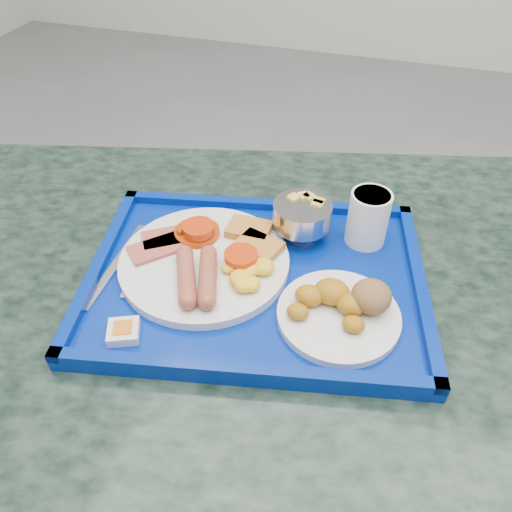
{
  "coord_description": "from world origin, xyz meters",
  "views": [
    {
      "loc": [
        -0.06,
        -0.5,
        1.27
      ],
      "look_at": [
        -0.21,
        0.01,
        0.79
      ],
      "focal_mm": 35.0,
      "sensor_mm": 36.0,
      "label": 1
    }
  ],
  "objects_px": {
    "main_plate": "(210,259)",
    "tray": "(256,279)",
    "bread_plate": "(343,307)",
    "fruit_bowl": "(302,215)",
    "table": "(253,361)",
    "juice_cup": "(368,216)"
  },
  "relations": [
    {
      "from": "main_plate",
      "to": "tray",
      "type": "bearing_deg",
      "value": -0.59
    },
    {
      "from": "tray",
      "to": "fruit_bowl",
      "type": "relative_size",
      "value": 5.99
    },
    {
      "from": "juice_cup",
      "to": "fruit_bowl",
      "type": "bearing_deg",
      "value": -169.27
    },
    {
      "from": "table",
      "to": "main_plate",
      "type": "height_order",
      "value": "main_plate"
    },
    {
      "from": "juice_cup",
      "to": "table",
      "type": "bearing_deg",
      "value": -137.21
    },
    {
      "from": "bread_plate",
      "to": "fruit_bowl",
      "type": "distance_m",
      "value": 0.18
    },
    {
      "from": "tray",
      "to": "fruit_bowl",
      "type": "bearing_deg",
      "value": 69.55
    },
    {
      "from": "tray",
      "to": "main_plate",
      "type": "relative_size",
      "value": 2.17
    },
    {
      "from": "main_plate",
      "to": "juice_cup",
      "type": "distance_m",
      "value": 0.25
    },
    {
      "from": "table",
      "to": "main_plate",
      "type": "bearing_deg",
      "value": 175.6
    },
    {
      "from": "bread_plate",
      "to": "fruit_bowl",
      "type": "relative_size",
      "value": 1.8
    },
    {
      "from": "tray",
      "to": "main_plate",
      "type": "xyz_separation_m",
      "value": [
        -0.07,
        0.0,
        0.02
      ]
    },
    {
      "from": "table",
      "to": "bread_plate",
      "type": "xyz_separation_m",
      "value": [
        0.14,
        -0.04,
        0.22
      ]
    },
    {
      "from": "tray",
      "to": "table",
      "type": "bearing_deg",
      "value": -136.33
    },
    {
      "from": "table",
      "to": "main_plate",
      "type": "relative_size",
      "value": 5.24
    },
    {
      "from": "table",
      "to": "bread_plate",
      "type": "relative_size",
      "value": 8.04
    },
    {
      "from": "tray",
      "to": "main_plate",
      "type": "bearing_deg",
      "value": 179.41
    },
    {
      "from": "main_plate",
      "to": "table",
      "type": "bearing_deg",
      "value": -4.4
    },
    {
      "from": "table",
      "to": "main_plate",
      "type": "xyz_separation_m",
      "value": [
        -0.07,
        0.01,
        0.22
      ]
    },
    {
      "from": "table",
      "to": "fruit_bowl",
      "type": "bearing_deg",
      "value": 68.26
    },
    {
      "from": "table",
      "to": "tray",
      "type": "relative_size",
      "value": 2.42
    },
    {
      "from": "main_plate",
      "to": "fruit_bowl",
      "type": "relative_size",
      "value": 2.77
    }
  ]
}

